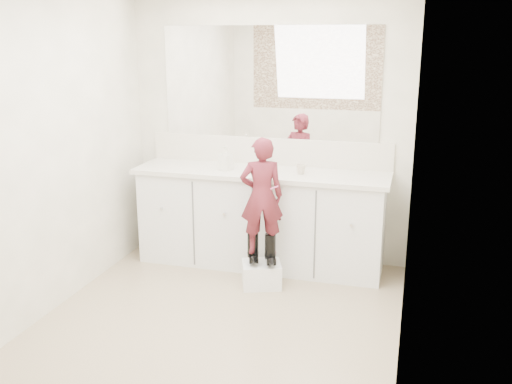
% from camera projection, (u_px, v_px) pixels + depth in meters
% --- Properties ---
extents(floor, '(3.00, 3.00, 0.00)m').
position_uv_depth(floor, '(216.00, 325.00, 4.18)').
color(floor, '#877359').
rests_on(floor, ground).
extents(wall_back, '(2.60, 0.00, 2.60)m').
position_uv_depth(wall_back, '(269.00, 131.00, 5.25)').
color(wall_back, '#BCB7A1').
rests_on(wall_back, floor).
extents(wall_front, '(2.60, 0.00, 2.60)m').
position_uv_depth(wall_front, '(95.00, 238.00, 2.47)').
color(wall_front, '#BCB7A1').
rests_on(wall_front, floor).
extents(wall_left, '(0.00, 3.00, 3.00)m').
position_uv_depth(wall_left, '(48.00, 155.00, 4.21)').
color(wall_left, '#BCB7A1').
rests_on(wall_left, floor).
extents(wall_right, '(0.00, 3.00, 3.00)m').
position_uv_depth(wall_right, '(411.00, 178.00, 3.52)').
color(wall_right, '#BCB7A1').
rests_on(wall_right, floor).
extents(vanity_cabinet, '(2.20, 0.55, 0.85)m').
position_uv_depth(vanity_cabinet, '(261.00, 220.00, 5.20)').
color(vanity_cabinet, silver).
rests_on(vanity_cabinet, floor).
extents(countertop, '(2.28, 0.58, 0.04)m').
position_uv_depth(countertop, '(261.00, 173.00, 5.07)').
color(countertop, beige).
rests_on(countertop, vanity_cabinet).
extents(backsplash, '(2.28, 0.03, 0.25)m').
position_uv_depth(backsplash, '(268.00, 151.00, 5.29)').
color(backsplash, beige).
rests_on(backsplash, countertop).
extents(mirror, '(2.00, 0.02, 1.00)m').
position_uv_depth(mirror, '(269.00, 83.00, 5.13)').
color(mirror, white).
rests_on(mirror, wall_back).
extents(dot_panel, '(2.00, 0.01, 1.20)m').
position_uv_depth(dot_panel, '(88.00, 135.00, 2.36)').
color(dot_panel, '#472819').
rests_on(dot_panel, wall_front).
extents(faucet, '(0.08, 0.08, 0.10)m').
position_uv_depth(faucet, '(265.00, 161.00, 5.21)').
color(faucet, silver).
rests_on(faucet, countertop).
extents(cup, '(0.12, 0.12, 0.08)m').
position_uv_depth(cup, '(301.00, 169.00, 4.94)').
color(cup, beige).
rests_on(cup, countertop).
extents(soap_bottle, '(0.13, 0.13, 0.22)m').
position_uv_depth(soap_bottle, '(226.00, 158.00, 5.07)').
color(soap_bottle, silver).
rests_on(soap_bottle, countertop).
extents(step_stool, '(0.39, 0.36, 0.20)m').
position_uv_depth(step_stool, '(261.00, 274.00, 4.81)').
color(step_stool, white).
rests_on(step_stool, floor).
extents(boot_left, '(0.15, 0.20, 0.27)m').
position_uv_depth(boot_left, '(253.00, 247.00, 4.77)').
color(boot_left, black).
rests_on(boot_left, step_stool).
extents(boot_right, '(0.15, 0.20, 0.27)m').
position_uv_depth(boot_right, '(270.00, 249.00, 4.73)').
color(boot_right, black).
rests_on(boot_right, step_stool).
extents(toddler, '(0.41, 0.34, 0.97)m').
position_uv_depth(toddler, '(262.00, 196.00, 4.63)').
color(toddler, maroon).
rests_on(toddler, step_stool).
extents(toothbrush, '(0.13, 0.06, 0.06)m').
position_uv_depth(toothbrush, '(270.00, 189.00, 4.59)').
color(toothbrush, pink).
rests_on(toothbrush, toddler).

